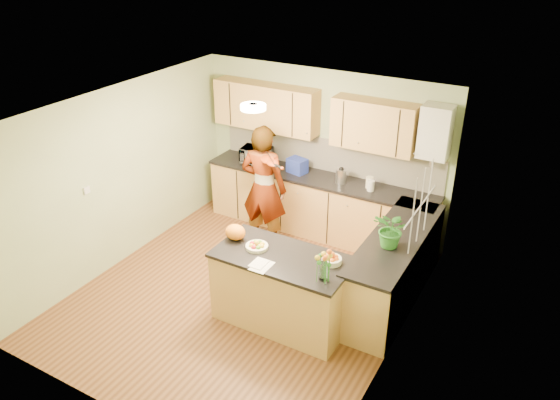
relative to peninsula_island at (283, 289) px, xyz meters
The scene contains 28 objects.
floor 0.85m from the peninsula_island, 163.22° to the left, with size 4.50×4.50×0.00m, color #543018.
ceiling 2.16m from the peninsula_island, 163.22° to the left, with size 4.00×4.50×0.02m, color silver.
wall_back 2.66m from the peninsula_island, 105.43° to the left, with size 4.00×0.02×2.50m, color #8E9F71.
wall_front 2.29m from the peninsula_island, 108.32° to the right, with size 4.00×0.02×2.50m, color #8E9F71.
wall_left 2.80m from the peninsula_island, behind, with size 0.02×4.50×2.50m, color #8E9F71.
wall_right 1.55m from the peninsula_island, ahead, with size 0.02×4.50×2.50m, color #8E9F71.
back_counter 2.23m from the peninsula_island, 105.01° to the left, with size 3.64×0.62×0.94m.
right_counter 1.47m from the peninsula_island, 45.88° to the left, with size 0.62×2.24×0.94m.
splashback 2.61m from the peninsula_island, 103.32° to the left, with size 3.60×0.02×0.52m, color #EEE5CE.
upper_cabinets 2.81m from the peninsula_island, 110.48° to the left, with size 3.20×0.34×0.70m.
boiler 2.89m from the peninsula_island, 65.97° to the left, with size 0.40×0.30×0.86m.
window_right 1.89m from the peninsula_island, 31.44° to the left, with size 0.01×1.30×1.05m.
light_switch 2.82m from the peninsula_island, behind, with size 0.02×0.09×0.09m, color silver.
ceiling_lamp 2.17m from the peninsula_island, 143.34° to the left, with size 0.30×0.30×0.07m.
peninsula_island is the anchor object (origin of this frame).
fruit_dish 0.61m from the peninsula_island, behind, with size 0.27×0.27×0.09m.
orange_bowl 0.77m from the peninsula_island, 15.26° to the left, with size 0.23×0.23×0.13m.
flower_vase 0.98m from the peninsula_island, 16.70° to the right, with size 0.24×0.24×0.44m.
orange_bag 0.88m from the peninsula_island, behind, with size 0.25×0.22×0.19m, color orange.
papers 0.56m from the peninsula_island, 108.43° to the right, with size 0.20×0.27×0.01m, color white.
violinist 1.83m from the peninsula_island, 128.17° to the left, with size 0.69×0.46×1.90m, color tan.
violin 1.81m from the peninsula_island, 127.34° to the left, with size 0.62×0.25×0.12m, color #541805, non-canonical shape.
microwave 2.78m from the peninsula_island, 128.08° to the left, with size 0.48×0.32×0.26m, color silver.
blue_box 2.42m from the peninsula_island, 113.90° to the left, with size 0.28×0.21×0.23m, color #213299.
kettle 2.23m from the peninsula_island, 95.86° to the left, with size 0.15×0.15×0.29m.
jar_cream 2.26m from the peninsula_island, 84.45° to the left, with size 0.11×0.11×0.17m, color beige.
jar_white 2.19m from the peninsula_island, 82.86° to the left, with size 0.10×0.10×0.16m, color silver.
potted_plant 1.47m from the peninsula_island, 37.39° to the left, with size 0.41×0.36×0.46m, color #2F7D29.
Camera 1 is at (3.28, -4.85, 4.35)m, focal length 35.00 mm.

